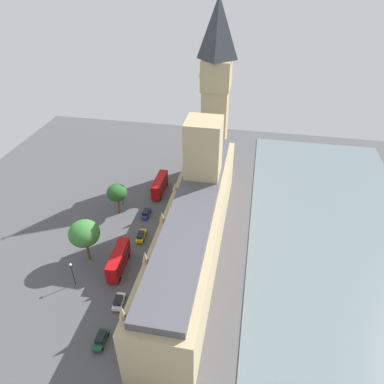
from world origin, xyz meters
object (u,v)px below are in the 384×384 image
parliament_building (195,220)px  plane_tree_trailing (84,234)px  car_yellow_cab_far_end (141,236)px  car_dark_green_opposite_hall (101,339)px  car_blue_midblock (146,213)px  pedestrian_under_trees (167,220)px  street_lamp_slot_11 (72,270)px  double_decker_bus_leading (160,185)px  clock_tower (216,90)px  plane_tree_corner (117,193)px  street_lamp_slot_10 (122,193)px  car_white_near_tower (119,301)px  pedestrian_kerbside (133,315)px  double_decker_bus_by_river_gate (118,260)px

parliament_building → plane_tree_trailing: size_ratio=6.16×
car_yellow_cab_far_end → car_dark_green_opposite_hall: 28.97m
car_blue_midblock → car_yellow_cab_far_end: bearing=-81.4°
pedestrian_under_trees → street_lamp_slot_11: size_ratio=0.26×
double_decker_bus_leading → clock_tower: bearing=48.0°
plane_tree_corner → street_lamp_slot_10: bearing=-85.2°
car_white_near_tower → pedestrian_kerbside: (-3.76, 2.40, -0.21)m
parliament_building → pedestrian_under_trees: bearing=-41.0°
clock_tower → car_blue_midblock: (14.59, 27.16, -26.07)m
car_dark_green_opposite_hall → plane_tree_corner: size_ratio=0.51×
car_white_near_tower → car_dark_green_opposite_hall: size_ratio=0.94×
car_yellow_cab_far_end → car_white_near_tower: same height
parliament_building → street_lamp_slot_10: size_ratio=11.47×
parliament_building → clock_tower: size_ratio=1.27×
clock_tower → plane_tree_corner: bearing=50.7°
pedestrian_under_trees → parliament_building: bearing=136.7°
clock_tower → plane_tree_trailing: (22.86, 45.48, -19.17)m
plane_tree_corner → pedestrian_kerbside: bearing=114.5°
pedestrian_kerbside → plane_tree_trailing: plane_tree_trailing is taller
car_white_near_tower → pedestrian_under_trees: (-3.12, -27.57, -0.16)m
double_decker_bus_by_river_gate → plane_tree_trailing: plane_tree_trailing is taller
double_decker_bus_leading → plane_tree_trailing: 31.87m
plane_tree_trailing → car_dark_green_opposite_hall: bearing=119.3°
double_decker_bus_by_river_gate → pedestrian_under_trees: 19.23m
plane_tree_corner → clock_tower: bearing=-129.3°
car_white_near_tower → double_decker_bus_leading: bearing=89.9°
clock_tower → double_decker_bus_by_river_gate: 54.98m
clock_tower → pedestrian_kerbside: clock_tower is taller
car_dark_green_opposite_hall → plane_tree_corner: 39.99m
car_white_near_tower → pedestrian_kerbside: size_ratio=2.87×
street_lamp_slot_11 → plane_tree_corner: bearing=-91.1°
car_yellow_cab_far_end → pedestrian_under_trees: (-4.74, -7.35, -0.16)m
parliament_building → car_blue_midblock: parliament_building is taller
clock_tower → street_lamp_slot_10: (22.55, 23.38, -22.87)m
car_dark_green_opposite_hall → street_lamp_slot_11: bearing=-49.3°
plane_tree_corner → car_blue_midblock: bearing=179.8°
car_blue_midblock → double_decker_bus_by_river_gate: (0.30, 19.84, 1.75)m
plane_tree_trailing → plane_tree_corner: size_ratio=1.21×
clock_tower → double_decker_bus_by_river_gate: clock_tower is taller
street_lamp_slot_10 → street_lamp_slot_11: 29.86m
pedestrian_kerbside → street_lamp_slot_11: bearing=47.3°
pedestrian_kerbside → plane_tree_corner: (14.51, -31.85, 5.88)m
plane_tree_corner → pedestrian_under_trees: bearing=172.3°
parliament_building → car_dark_green_opposite_hall: bearing=66.2°
car_yellow_cab_far_end → double_decker_bus_leading: bearing=87.9°
plane_tree_trailing → car_yellow_cab_far_end: bearing=-137.0°
car_blue_midblock → pedestrian_under_trees: (-6.23, 1.86, -0.16)m
car_dark_green_opposite_hall → parliament_building: bearing=-115.4°
clock_tower → pedestrian_kerbside: (7.72, 58.99, -26.29)m
pedestrian_kerbside → street_lamp_slot_11: size_ratio=0.24×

